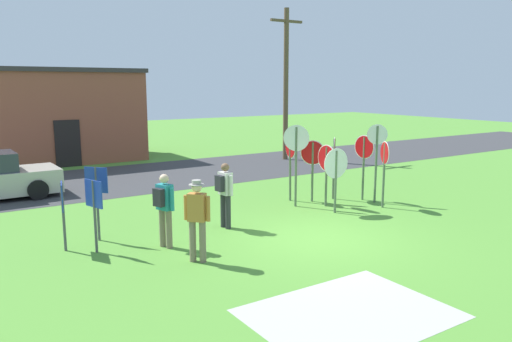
{
  "coord_description": "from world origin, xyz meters",
  "views": [
    {
      "loc": [
        -7.53,
        -8.77,
        3.65
      ],
      "look_at": [
        -0.15,
        2.48,
        1.3
      ],
      "focal_mm": 34.83,
      "sensor_mm": 36.0,
      "label": 1
    }
  ],
  "objects_px": {
    "stop_sign_leaning_left": "(290,156)",
    "person_with_sunhat": "(197,216)",
    "info_panel_leftmost": "(94,203)",
    "info_panel_rightmost": "(97,190)",
    "stop_sign_nearest": "(364,156)",
    "stop_sign_far_back": "(313,160)",
    "stop_sign_center_cluster": "(296,151)",
    "person_on_left": "(164,205)",
    "stop_sign_rear_left": "(377,151)",
    "stop_sign_leaning_right": "(336,169)",
    "stop_sign_rear_right": "(384,163)",
    "person_near_signs": "(225,191)",
    "info_panel_middle": "(63,205)",
    "stop_sign_low_front": "(326,165)",
    "stop_sign_tallest": "(334,157)",
    "utility_pole": "(286,82)"
  },
  "relations": [
    {
      "from": "utility_pole",
      "to": "stop_sign_leaning_left",
      "type": "xyz_separation_m",
      "value": [
        -5.17,
        -7.21,
        -2.35
      ]
    },
    {
      "from": "stop_sign_leaning_left",
      "to": "stop_sign_tallest",
      "type": "distance_m",
      "value": 1.44
    },
    {
      "from": "info_panel_rightmost",
      "to": "person_on_left",
      "type": "bearing_deg",
      "value": -50.61
    },
    {
      "from": "info_panel_leftmost",
      "to": "info_panel_rightmost",
      "type": "xyz_separation_m",
      "value": [
        0.29,
        0.83,
        0.1
      ]
    },
    {
      "from": "stop_sign_leaning_left",
      "to": "info_panel_leftmost",
      "type": "relative_size",
      "value": 1.3
    },
    {
      "from": "person_near_signs",
      "to": "person_with_sunhat",
      "type": "bearing_deg",
      "value": -132.73
    },
    {
      "from": "stop_sign_leaning_left",
      "to": "info_panel_middle",
      "type": "bearing_deg",
      "value": -170.96
    },
    {
      "from": "stop_sign_tallest",
      "to": "stop_sign_nearest",
      "type": "xyz_separation_m",
      "value": [
        0.7,
        -0.61,
        0.07
      ]
    },
    {
      "from": "utility_pole",
      "to": "stop_sign_center_cluster",
      "type": "height_order",
      "value": "utility_pole"
    },
    {
      "from": "stop_sign_low_front",
      "to": "person_on_left",
      "type": "height_order",
      "value": "stop_sign_low_front"
    },
    {
      "from": "stop_sign_leaning_left",
      "to": "info_panel_rightmost",
      "type": "xyz_separation_m",
      "value": [
        -6.25,
        -0.79,
        -0.22
      ]
    },
    {
      "from": "stop_sign_center_cluster",
      "to": "info_panel_middle",
      "type": "bearing_deg",
      "value": -176.34
    },
    {
      "from": "stop_sign_nearest",
      "to": "info_panel_rightmost",
      "type": "distance_m",
      "value": 8.29
    },
    {
      "from": "stop_sign_rear_right",
      "to": "person_on_left",
      "type": "height_order",
      "value": "stop_sign_rear_right"
    },
    {
      "from": "stop_sign_nearest",
      "to": "info_panel_rightmost",
      "type": "height_order",
      "value": "stop_sign_nearest"
    },
    {
      "from": "info_panel_leftmost",
      "to": "info_panel_middle",
      "type": "bearing_deg",
      "value": 138.59
    },
    {
      "from": "info_panel_rightmost",
      "to": "stop_sign_leaning_left",
      "type": "bearing_deg",
      "value": 7.19
    },
    {
      "from": "stop_sign_nearest",
      "to": "person_on_left",
      "type": "height_order",
      "value": "stop_sign_nearest"
    },
    {
      "from": "stop_sign_far_back",
      "to": "stop_sign_tallest",
      "type": "bearing_deg",
      "value": -6.23
    },
    {
      "from": "stop_sign_rear_right",
      "to": "stop_sign_center_cluster",
      "type": "distance_m",
      "value": 2.63
    },
    {
      "from": "stop_sign_low_front",
      "to": "person_near_signs",
      "type": "distance_m",
      "value": 3.74
    },
    {
      "from": "stop_sign_rear_left",
      "to": "stop_sign_leaning_right",
      "type": "height_order",
      "value": "stop_sign_rear_left"
    },
    {
      "from": "stop_sign_leaning_left",
      "to": "stop_sign_far_back",
      "type": "xyz_separation_m",
      "value": [
        0.51,
        -0.49,
        -0.11
      ]
    },
    {
      "from": "stop_sign_center_cluster",
      "to": "stop_sign_nearest",
      "type": "height_order",
      "value": "stop_sign_center_cluster"
    },
    {
      "from": "stop_sign_tallest",
      "to": "stop_sign_center_cluster",
      "type": "height_order",
      "value": "stop_sign_center_cluster"
    },
    {
      "from": "person_near_signs",
      "to": "info_panel_leftmost",
      "type": "relative_size",
      "value": 1.04
    },
    {
      "from": "utility_pole",
      "to": "stop_sign_center_cluster",
      "type": "distance_m",
      "value": 9.84
    },
    {
      "from": "info_panel_middle",
      "to": "stop_sign_leaning_left",
      "type": "bearing_deg",
      "value": 9.04
    },
    {
      "from": "stop_sign_leaning_right",
      "to": "person_near_signs",
      "type": "relative_size",
      "value": 1.11
    },
    {
      "from": "info_panel_middle",
      "to": "stop_sign_center_cluster",
      "type": "bearing_deg",
      "value": 3.66
    },
    {
      "from": "stop_sign_far_back",
      "to": "stop_sign_center_cluster",
      "type": "bearing_deg",
      "value": -165.74
    },
    {
      "from": "stop_sign_rear_left",
      "to": "stop_sign_rear_right",
      "type": "distance_m",
      "value": 0.7
    },
    {
      "from": "stop_sign_rear_left",
      "to": "person_with_sunhat",
      "type": "bearing_deg",
      "value": -166.32
    },
    {
      "from": "stop_sign_rear_left",
      "to": "stop_sign_nearest",
      "type": "xyz_separation_m",
      "value": [
        -0.05,
        0.48,
        -0.2
      ]
    },
    {
      "from": "stop_sign_low_front",
      "to": "stop_sign_nearest",
      "type": "xyz_separation_m",
      "value": [
        1.55,
        -0.01,
        0.14
      ]
    },
    {
      "from": "person_on_left",
      "to": "person_with_sunhat",
      "type": "distance_m",
      "value": 1.25
    },
    {
      "from": "stop_sign_tallest",
      "to": "stop_sign_low_front",
      "type": "bearing_deg",
      "value": -144.52
    },
    {
      "from": "stop_sign_leaning_left",
      "to": "person_with_sunhat",
      "type": "bearing_deg",
      "value": -145.71
    },
    {
      "from": "utility_pole",
      "to": "info_panel_middle",
      "type": "bearing_deg",
      "value": -145.79
    },
    {
      "from": "stop_sign_low_front",
      "to": "person_on_left",
      "type": "distance_m",
      "value": 5.71
    },
    {
      "from": "stop_sign_tallest",
      "to": "info_panel_leftmost",
      "type": "relative_size",
      "value": 1.24
    },
    {
      "from": "stop_sign_leaning_left",
      "to": "person_near_signs",
      "type": "distance_m",
      "value": 3.61
    },
    {
      "from": "stop_sign_leaning_left",
      "to": "stop_sign_tallest",
      "type": "xyz_separation_m",
      "value": [
        1.32,
        -0.57,
        -0.08
      ]
    },
    {
      "from": "stop_sign_far_back",
      "to": "person_on_left",
      "type": "relative_size",
      "value": 1.15
    },
    {
      "from": "utility_pole",
      "to": "info_panel_middle",
      "type": "xyz_separation_m",
      "value": [
        -12.27,
        -8.34,
        -2.72
      ]
    },
    {
      "from": "stop_sign_center_cluster",
      "to": "stop_sign_leaning_right",
      "type": "relative_size",
      "value": 1.32
    },
    {
      "from": "stop_sign_nearest",
      "to": "info_panel_leftmost",
      "type": "bearing_deg",
      "value": -177.13
    },
    {
      "from": "stop_sign_tallest",
      "to": "stop_sign_rear_right",
      "type": "distance_m",
      "value": 1.74
    },
    {
      "from": "stop_sign_center_cluster",
      "to": "stop_sign_rear_left",
      "type": "bearing_deg",
      "value": -22.2
    },
    {
      "from": "stop_sign_far_back",
      "to": "info_panel_leftmost",
      "type": "xyz_separation_m",
      "value": [
        -7.06,
        -1.13,
        -0.21
      ]
    }
  ]
}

